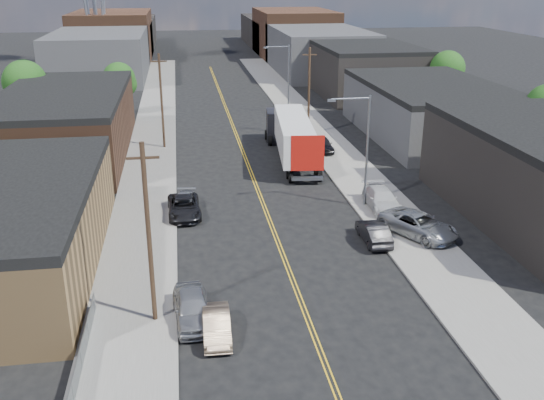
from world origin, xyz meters
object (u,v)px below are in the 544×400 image
object	(u,v)px
car_right_lot_b	(382,199)
car_right_lot_c	(322,144)
semi_truck	(290,133)
car_left_a	(192,307)
car_right_oncoming	(374,233)
car_left_c	(184,207)
car_left_d	(184,204)
car_right_lot_a	(418,225)
car_left_b	(217,325)

from	to	relation	value
car_right_lot_b	car_right_lot_c	bearing A→B (deg)	94.15
semi_truck	car_left_a	world-z (taller)	semi_truck
car_left_a	car_right_oncoming	bearing A→B (deg)	29.38
car_left_c	car_right_lot_b	xyz separation A→B (m)	(15.48, -1.10, 0.19)
car_left_d	car_right_lot_b	distance (m)	15.62
semi_truck	car_right_lot_a	world-z (taller)	semi_truck
semi_truck	car_left_b	xyz separation A→B (m)	(-9.50, -31.32, -1.91)
semi_truck	car_right_oncoming	size ratio (longest dim) A/B	3.98
semi_truck	car_left_d	size ratio (longest dim) A/B	3.89
car_right_oncoming	car_right_lot_b	world-z (taller)	car_right_lot_b
car_left_c	car_left_d	size ratio (longest dim) A/B	1.18
car_right_oncoming	car_right_lot_c	distance (m)	22.67
car_left_b	car_right_oncoming	distance (m)	15.42
car_left_b	car_right_lot_b	xyz separation A→B (m)	(14.08, 16.00, 0.27)
car_right_oncoming	car_right_lot_c	bearing A→B (deg)	-93.61
semi_truck	car_right_lot_b	distance (m)	16.08
car_left_a	car_left_b	world-z (taller)	car_left_a
car_left_c	car_right_lot_c	xyz separation A→B (m)	(14.60, 15.67, 0.16)
car_left_a	car_right_lot_c	xyz separation A→B (m)	(14.40, 31.05, 0.07)
car_left_c	car_left_d	bearing A→B (deg)	88.13
car_left_a	car_left_c	distance (m)	15.39
semi_truck	car_left_d	bearing A→B (deg)	-123.77
car_right_oncoming	car_right_lot_a	bearing A→B (deg)	-174.34
semi_truck	car_left_b	world-z (taller)	semi_truck
car_left_b	car_left_c	world-z (taller)	car_left_c
car_left_a	car_right_lot_c	distance (m)	34.23
semi_truck	car_right_lot_a	xyz separation A→B (m)	(5.47, -20.86, -1.60)
car_right_oncoming	car_left_d	bearing A→B (deg)	-30.67
semi_truck	car_left_a	bearing A→B (deg)	-104.34
car_left_b	car_right_lot_c	bearing A→B (deg)	69.26
car_left_d	car_right_lot_a	world-z (taller)	car_right_lot_a
car_left_b	car_right_lot_a	bearing A→B (deg)	36.15
semi_truck	car_right_oncoming	world-z (taller)	semi_truck
car_left_d	car_right_lot_b	size ratio (longest dim) A/B	0.84
car_left_a	car_left_b	bearing A→B (deg)	-59.14
car_left_a	car_left_c	xyz separation A→B (m)	(-0.20, 15.39, -0.09)
car_left_a	car_right_lot_c	bearing A→B (deg)	61.10
semi_truck	car_left_c	size ratio (longest dim) A/B	3.29
car_left_d	car_left_b	bearing A→B (deg)	-77.92
car_left_d	car_right_lot_b	world-z (taller)	car_right_lot_b
car_left_d	car_right_lot_a	xyz separation A→B (m)	(16.37, -7.54, 0.32)
car_left_d	car_right_lot_c	xyz separation A→B (m)	(14.60, 14.77, 0.25)
semi_truck	car_right_lot_c	xyz separation A→B (m)	(3.70, 1.45, -1.67)
car_right_lot_a	car_left_a	bearing A→B (deg)	178.79
semi_truck	car_left_a	size ratio (longest dim) A/B	3.60
car_left_a	car_left_b	size ratio (longest dim) A/B	1.22
semi_truck	car_left_b	size ratio (longest dim) A/B	4.37
car_right_lot_a	car_right_lot_b	world-z (taller)	car_right_lot_a
car_right_oncoming	car_right_lot_a	size ratio (longest dim) A/B	0.74
car_left_b	car_right_oncoming	world-z (taller)	car_right_oncoming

